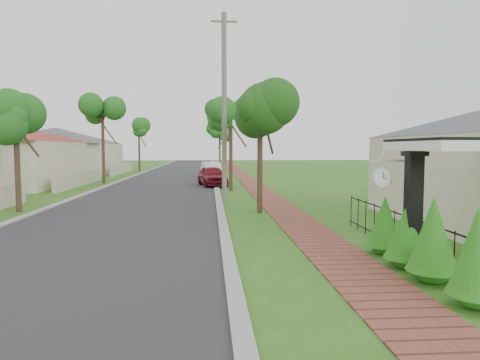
{
  "coord_description": "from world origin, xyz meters",
  "views": [
    {
      "loc": [
        0.22,
        -9.76,
        2.58
      ],
      "look_at": [
        1.24,
        4.56,
        1.5
      ],
      "focal_mm": 32.0,
      "sensor_mm": 36.0,
      "label": 1
    }
  ],
  "objects_px": {
    "near_tree": "(260,109)",
    "station_clock": "(382,177)",
    "parked_car_white": "(212,170)",
    "porch_post": "(413,216)",
    "utility_pole": "(224,108)",
    "parked_car_red": "(212,176)"
  },
  "relations": [
    {
      "from": "parked_car_white",
      "to": "parked_car_red",
      "type": "bearing_deg",
      "value": -99.34
    },
    {
      "from": "porch_post",
      "to": "near_tree",
      "type": "bearing_deg",
      "value": 106.37
    },
    {
      "from": "parked_car_white",
      "to": "station_clock",
      "type": "distance_m",
      "value": 27.81
    },
    {
      "from": "porch_post",
      "to": "parked_car_white",
      "type": "bearing_deg",
      "value": 98.45
    },
    {
      "from": "parked_car_white",
      "to": "utility_pole",
      "type": "xyz_separation_m",
      "value": [
        0.5,
        -16.94,
        3.72
      ]
    },
    {
      "from": "parked_car_red",
      "to": "parked_car_white",
      "type": "bearing_deg",
      "value": 78.71
    },
    {
      "from": "utility_pole",
      "to": "porch_post",
      "type": "bearing_deg",
      "value": -71.64
    },
    {
      "from": "near_tree",
      "to": "utility_pole",
      "type": "relative_size",
      "value": 0.6
    },
    {
      "from": "parked_car_white",
      "to": "utility_pole",
      "type": "distance_m",
      "value": 17.35
    },
    {
      "from": "utility_pole",
      "to": "station_clock",
      "type": "xyz_separation_m",
      "value": [
        3.12,
        -10.6,
        -2.45
      ]
    },
    {
      "from": "porch_post",
      "to": "utility_pole",
      "type": "xyz_separation_m",
      "value": [
        -3.65,
        11.0,
        3.28
      ]
    },
    {
      "from": "parked_car_red",
      "to": "parked_car_white",
      "type": "distance_m",
      "value": 7.73
    },
    {
      "from": "near_tree",
      "to": "utility_pole",
      "type": "height_order",
      "value": "utility_pole"
    },
    {
      "from": "porch_post",
      "to": "station_clock",
      "type": "height_order",
      "value": "porch_post"
    },
    {
      "from": "station_clock",
      "to": "utility_pole",
      "type": "bearing_deg",
      "value": 106.42
    },
    {
      "from": "utility_pole",
      "to": "station_clock",
      "type": "distance_m",
      "value": 11.32
    },
    {
      "from": "parked_car_red",
      "to": "station_clock",
      "type": "distance_m",
      "value": 20.19
    },
    {
      "from": "parked_car_white",
      "to": "near_tree",
      "type": "relative_size",
      "value": 0.8
    },
    {
      "from": "porch_post",
      "to": "utility_pole",
      "type": "relative_size",
      "value": 0.29
    },
    {
      "from": "porch_post",
      "to": "utility_pole",
      "type": "height_order",
      "value": "utility_pole"
    },
    {
      "from": "near_tree",
      "to": "station_clock",
      "type": "xyz_separation_m",
      "value": [
        1.82,
        -7.6,
        -2.16
      ]
    },
    {
      "from": "near_tree",
      "to": "station_clock",
      "type": "relative_size",
      "value": 6.99
    }
  ]
}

